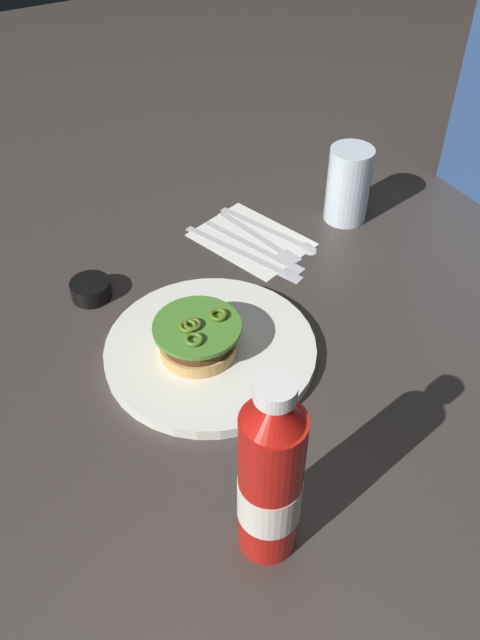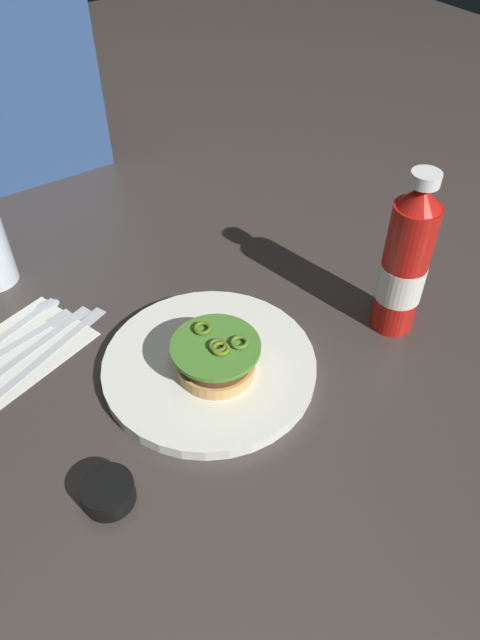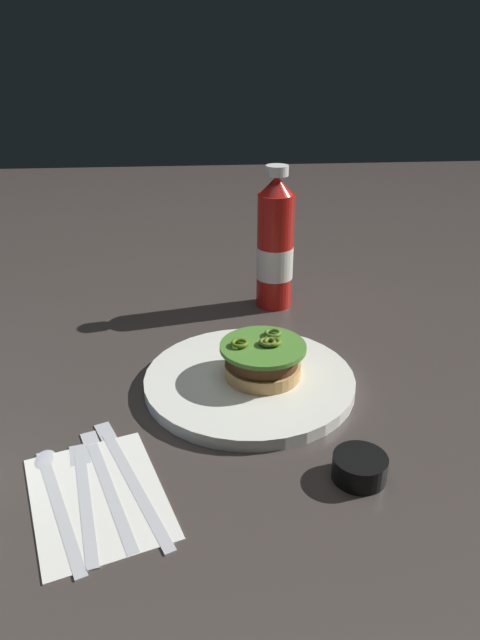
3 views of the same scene
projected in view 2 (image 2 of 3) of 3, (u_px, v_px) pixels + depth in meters
The scene contains 10 objects.
ground_plane at pixel (169, 322), 0.84m from camera, with size 3.00×3.00×0.00m, color #3C3431.
dinner_plate at pixel (211, 365), 0.77m from camera, with size 0.28×0.28×0.02m, color white.
burger_sandwich at pixel (218, 356), 0.74m from camera, with size 0.11×0.11×0.05m.
ketchup_bottle at pixel (405, 264), 0.77m from camera, with size 0.06×0.06×0.24m.
condiment_cup at pixel (108, 492), 0.63m from camera, with size 0.06×0.06×0.03m, color black.
napkin at pixel (20, 350), 0.80m from camera, with size 0.18×0.13×0.00m, color white.
butter_knife at pixel (52, 348), 0.80m from camera, with size 0.21×0.10×0.00m.
steak_knife at pixel (40, 341), 0.81m from camera, with size 0.19×0.08×0.00m.
fork_utensil at pixel (25, 337), 0.82m from camera, with size 0.18×0.06×0.00m.
spoon_utensil at pixel (19, 323), 0.84m from camera, with size 0.19×0.08×0.00m.
Camera 2 is at (-0.26, -0.56, 0.59)m, focal length 32.98 mm.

